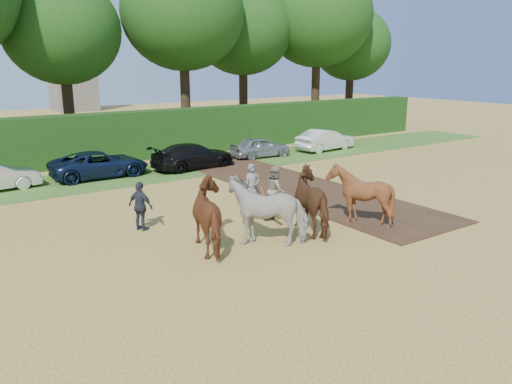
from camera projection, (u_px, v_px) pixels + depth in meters
name	position (u px, v px, depth m)	size (l,w,h in m)	color
ground	(382.00, 230.00, 18.22)	(120.00, 120.00, 0.00)	gold
earth_strip	(294.00, 186.00, 24.61)	(4.50, 17.00, 0.05)	#472D1C
grass_verge	(200.00, 167.00, 29.37)	(50.00, 5.00, 0.03)	#38601E
hedgerow	(166.00, 133.00, 32.58)	(46.00, 1.60, 3.00)	#14380F
spectator_near	(276.00, 190.00, 20.11)	(0.95, 0.74, 1.95)	#BFB096
spectator_far	(141.00, 206.00, 18.03)	(1.06, 0.44, 1.81)	#252932
plough_team	(292.00, 204.00, 17.44)	(7.87, 5.49, 2.29)	brown
parked_cars	(151.00, 160.00, 27.75)	(30.87, 3.21, 1.48)	#ADAFB4
treeline	(116.00, 15.00, 32.32)	(48.70, 10.60, 14.21)	#382616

